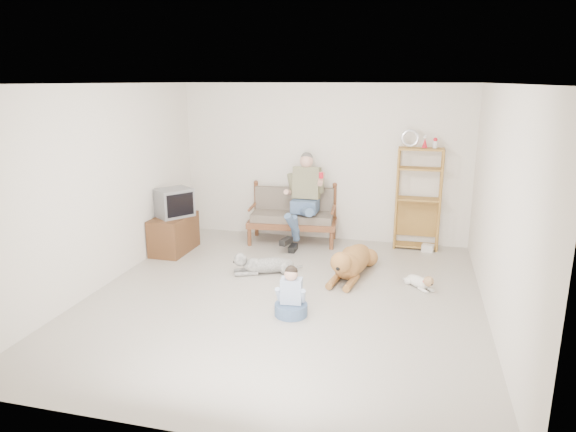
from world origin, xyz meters
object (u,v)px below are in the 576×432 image
(golden_retriever, at_px, (351,262))
(loveseat, at_px, (293,214))
(tv_stand, at_px, (174,234))
(etagere, at_px, (418,198))

(golden_retriever, bearing_deg, loveseat, 138.98)
(golden_retriever, bearing_deg, tv_stand, -178.59)
(loveseat, relative_size, etagere, 0.79)
(tv_stand, xyz_separation_m, golden_retriever, (2.97, -0.38, -0.09))
(etagere, bearing_deg, golden_retriever, -120.19)
(loveseat, relative_size, golden_retriever, 0.93)
(loveseat, height_order, tv_stand, loveseat)
(loveseat, relative_size, tv_stand, 1.72)
(etagere, relative_size, tv_stand, 2.18)
(etagere, bearing_deg, loveseat, -176.48)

